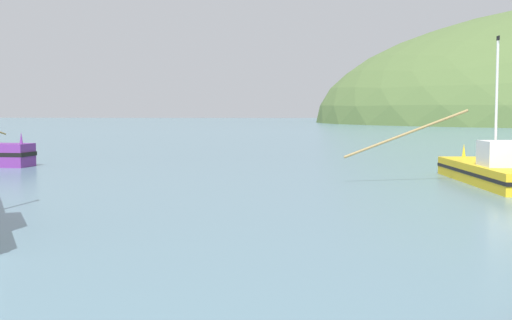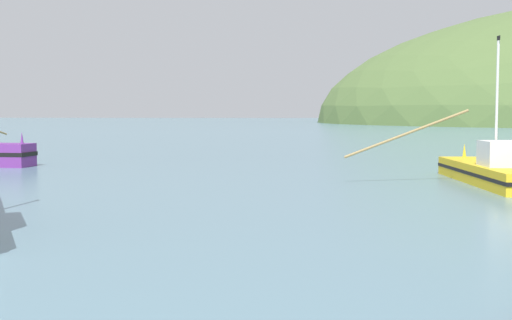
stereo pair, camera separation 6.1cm
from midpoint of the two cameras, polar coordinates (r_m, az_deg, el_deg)
fishing_boat_yellow at (r=32.82m, az=19.44°, el=-0.85°), size 13.73×10.21×6.69m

